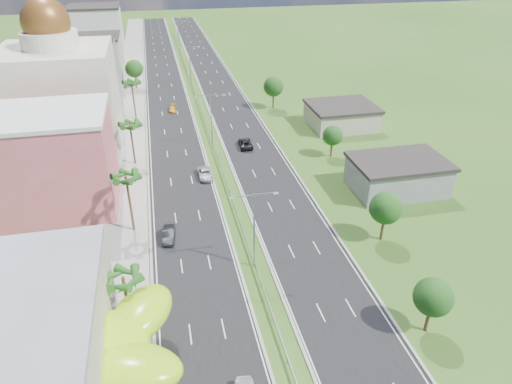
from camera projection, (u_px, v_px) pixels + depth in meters
ground at (273, 321)px, 51.45m from camera, size 500.00×500.00×0.00m
road_left at (166, 92)px, 126.50m from camera, size 11.00×260.00×0.04m
road_right at (220, 88)px, 129.34m from camera, size 11.00×260.00×0.04m
sidewalk_left at (131, 94)px, 124.68m from camera, size 7.00×260.00×0.12m
median_guardrail at (200, 109)px, 112.32m from camera, size 0.10×216.06×0.76m
streetlight_median_b at (254, 223)px, 56.63m from camera, size 6.04×0.25×11.00m
streetlight_median_c at (211, 115)px, 90.62m from camera, size 6.04×0.25×11.00m
streetlight_median_d at (190, 62)px, 128.86m from camera, size 6.04×0.25×11.00m
streetlight_median_e at (178, 33)px, 167.10m from camera, size 6.04×0.25×11.00m
lime_canopy at (74, 347)px, 41.81m from camera, size 18.00×15.00×7.40m
pink_shophouse at (45, 164)px, 69.65m from camera, size 20.00×15.00×15.00m
domed_building at (61, 94)px, 87.30m from camera, size 20.00×20.00×28.70m
midrise_grey at (84, 77)px, 110.39m from camera, size 16.00×15.00×16.00m
midrise_beige at (93, 62)px, 129.82m from camera, size 16.00×15.00×13.00m
midrise_white at (97, 37)px, 148.13m from camera, size 16.00×15.00×18.00m
shed_near at (397, 176)px, 76.77m from camera, size 15.00×10.00×5.00m
shed_far at (341, 117)px, 102.79m from camera, size 14.00×12.00×4.40m
palm_tree_b at (123, 281)px, 46.74m from camera, size 3.60×3.60×8.10m
palm_tree_c at (126, 179)px, 63.03m from camera, size 3.60×3.60×9.60m
palm_tree_d at (130, 126)px, 83.05m from camera, size 3.60×3.60×8.60m
palm_tree_e at (132, 84)px, 103.91m from camera, size 3.60×3.60×9.40m
leafy_tree_lfar at (134, 69)px, 126.50m from camera, size 4.90×4.90×8.05m
leafy_tree_ra at (433, 297)px, 47.88m from camera, size 4.20×4.20×6.90m
leafy_tree_rb at (386, 208)px, 62.70m from camera, size 4.55×4.55×7.47m
leafy_tree_rc at (333, 136)px, 87.46m from camera, size 3.85×3.85×6.33m
leafy_tree_rd at (273, 87)px, 111.60m from camera, size 4.90×4.90×8.05m
car_dark_left at (169, 235)px, 64.83m from camera, size 2.12×4.75×1.51m
car_silver_mid_left at (205, 173)px, 81.50m from camera, size 2.64×5.41×1.48m
car_yellow_far_left at (173, 109)px, 112.24m from camera, size 2.04×4.37×1.23m
car_dark_far_right at (245, 143)px, 93.26m from camera, size 2.79×5.62×1.53m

